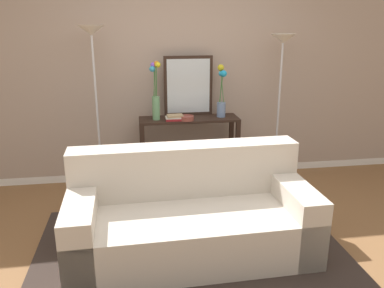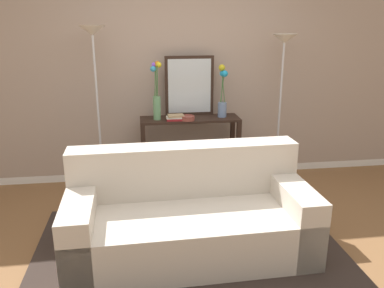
{
  "view_description": "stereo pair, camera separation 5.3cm",
  "coord_description": "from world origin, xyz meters",
  "px_view_note": "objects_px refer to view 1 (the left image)",
  "views": [
    {
      "loc": [
        -0.57,
        -2.81,
        1.91
      ],
      "look_at": [
        -0.01,
        0.84,
        0.75
      ],
      "focal_mm": 36.51,
      "sensor_mm": 36.0,
      "label": 1
    },
    {
      "loc": [
        -0.52,
        -2.81,
        1.91
      ],
      "look_at": [
        -0.01,
        0.84,
        0.75
      ],
      "focal_mm": 36.51,
      "sensor_mm": 36.0,
      "label": 2
    }
  ],
  "objects_px": {
    "vase_tall_flowers": "(156,94)",
    "fruit_bowl": "(187,118)",
    "book_row_under_console": "(160,182)",
    "book_stack": "(175,118)",
    "floor_lamp_right": "(281,68)",
    "wall_mirror": "(188,86)",
    "vase_short_flowers": "(221,95)",
    "couch": "(190,218)",
    "console_table": "(189,140)",
    "floor_lamp_left": "(94,65)"
  },
  "relations": [
    {
      "from": "vase_tall_flowers",
      "to": "fruit_bowl",
      "type": "bearing_deg",
      "value": -14.88
    },
    {
      "from": "fruit_bowl",
      "to": "book_row_under_console",
      "type": "bearing_deg",
      "value": 161.44
    },
    {
      "from": "fruit_bowl",
      "to": "book_stack",
      "type": "relative_size",
      "value": 0.71
    },
    {
      "from": "floor_lamp_right",
      "to": "fruit_bowl",
      "type": "relative_size",
      "value": 11.18
    },
    {
      "from": "wall_mirror",
      "to": "book_stack",
      "type": "distance_m",
      "value": 0.44
    },
    {
      "from": "floor_lamp_right",
      "to": "wall_mirror",
      "type": "height_order",
      "value": "floor_lamp_right"
    },
    {
      "from": "wall_mirror",
      "to": "vase_short_flowers",
      "type": "xyz_separation_m",
      "value": [
        0.37,
        -0.14,
        -0.09
      ]
    },
    {
      "from": "vase_tall_flowers",
      "to": "vase_short_flowers",
      "type": "bearing_deg",
      "value": 1.79
    },
    {
      "from": "couch",
      "to": "floor_lamp_right",
      "type": "relative_size",
      "value": 1.14
    },
    {
      "from": "couch",
      "to": "vase_tall_flowers",
      "type": "height_order",
      "value": "vase_tall_flowers"
    },
    {
      "from": "book_stack",
      "to": "book_row_under_console",
      "type": "distance_m",
      "value": 0.84
    },
    {
      "from": "console_table",
      "to": "wall_mirror",
      "type": "bearing_deg",
      "value": 84.35
    },
    {
      "from": "book_stack",
      "to": "book_row_under_console",
      "type": "height_order",
      "value": "book_stack"
    },
    {
      "from": "vase_tall_flowers",
      "to": "vase_short_flowers",
      "type": "distance_m",
      "value": 0.77
    },
    {
      "from": "wall_mirror",
      "to": "console_table",
      "type": "bearing_deg",
      "value": -95.65
    },
    {
      "from": "couch",
      "to": "vase_short_flowers",
      "type": "height_order",
      "value": "vase_short_flowers"
    },
    {
      "from": "vase_short_flowers",
      "to": "book_row_under_console",
      "type": "distance_m",
      "value": 1.28
    },
    {
      "from": "vase_tall_flowers",
      "to": "book_row_under_console",
      "type": "xyz_separation_m",
      "value": [
        0.02,
        0.02,
        -1.08
      ]
    },
    {
      "from": "floor_lamp_left",
      "to": "book_stack",
      "type": "bearing_deg",
      "value": 0.5
    },
    {
      "from": "floor_lamp_left",
      "to": "vase_tall_flowers",
      "type": "bearing_deg",
      "value": 6.31
    },
    {
      "from": "vase_tall_flowers",
      "to": "vase_short_flowers",
      "type": "relative_size",
      "value": 1.09
    },
    {
      "from": "console_table",
      "to": "book_stack",
      "type": "relative_size",
      "value": 5.17
    },
    {
      "from": "fruit_bowl",
      "to": "book_row_under_console",
      "type": "height_order",
      "value": "fruit_bowl"
    },
    {
      "from": "vase_tall_flowers",
      "to": "book_stack",
      "type": "distance_m",
      "value": 0.34
    },
    {
      "from": "floor_lamp_left",
      "to": "book_stack",
      "type": "relative_size",
      "value": 8.39
    },
    {
      "from": "console_table",
      "to": "vase_tall_flowers",
      "type": "bearing_deg",
      "value": -177.41
    },
    {
      "from": "console_table",
      "to": "wall_mirror",
      "type": "relative_size",
      "value": 1.65
    },
    {
      "from": "floor_lamp_right",
      "to": "fruit_bowl",
      "type": "height_order",
      "value": "floor_lamp_right"
    },
    {
      "from": "wall_mirror",
      "to": "floor_lamp_left",
      "type": "bearing_deg",
      "value": -167.36
    },
    {
      "from": "vase_short_flowers",
      "to": "book_stack",
      "type": "xyz_separation_m",
      "value": [
        -0.56,
        -0.09,
        -0.23
      ]
    },
    {
      "from": "vase_tall_flowers",
      "to": "book_row_under_console",
      "type": "distance_m",
      "value": 1.08
    },
    {
      "from": "couch",
      "to": "wall_mirror",
      "type": "relative_size",
      "value": 2.91
    },
    {
      "from": "console_table",
      "to": "vase_short_flowers",
      "type": "distance_m",
      "value": 0.65
    },
    {
      "from": "vase_short_flowers",
      "to": "fruit_bowl",
      "type": "bearing_deg",
      "value": -164.91
    },
    {
      "from": "book_row_under_console",
      "to": "floor_lamp_left",
      "type": "bearing_deg",
      "value": -172.43
    },
    {
      "from": "console_table",
      "to": "fruit_bowl",
      "type": "xyz_separation_m",
      "value": [
        -0.04,
        -0.11,
        0.3
      ]
    },
    {
      "from": "floor_lamp_left",
      "to": "fruit_bowl",
      "type": "distance_m",
      "value": 1.17
    },
    {
      "from": "floor_lamp_left",
      "to": "vase_tall_flowers",
      "type": "height_order",
      "value": "floor_lamp_left"
    },
    {
      "from": "wall_mirror",
      "to": "fruit_bowl",
      "type": "xyz_separation_m",
      "value": [
        -0.06,
        -0.25,
        -0.32
      ]
    },
    {
      "from": "console_table",
      "to": "vase_tall_flowers",
      "type": "height_order",
      "value": "vase_tall_flowers"
    },
    {
      "from": "vase_short_flowers",
      "to": "book_row_under_console",
      "type": "relative_size",
      "value": 2.68
    },
    {
      "from": "fruit_bowl",
      "to": "console_table",
      "type": "bearing_deg",
      "value": 69.27
    },
    {
      "from": "console_table",
      "to": "fruit_bowl",
      "type": "relative_size",
      "value": 7.26
    },
    {
      "from": "floor_lamp_right",
      "to": "fruit_bowl",
      "type": "xyz_separation_m",
      "value": [
        -1.09,
        -0.02,
        -0.54
      ]
    },
    {
      "from": "vase_tall_flowers",
      "to": "wall_mirror",
      "type": "bearing_deg",
      "value": 22.37
    },
    {
      "from": "floor_lamp_left",
      "to": "vase_tall_flowers",
      "type": "relative_size",
      "value": 2.85
    },
    {
      "from": "couch",
      "to": "vase_tall_flowers",
      "type": "bearing_deg",
      "value": 97.25
    },
    {
      "from": "floor_lamp_right",
      "to": "book_stack",
      "type": "height_order",
      "value": "floor_lamp_right"
    },
    {
      "from": "couch",
      "to": "book_stack",
      "type": "relative_size",
      "value": 9.1
    },
    {
      "from": "vase_short_flowers",
      "to": "fruit_bowl",
      "type": "height_order",
      "value": "vase_short_flowers"
    }
  ]
}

